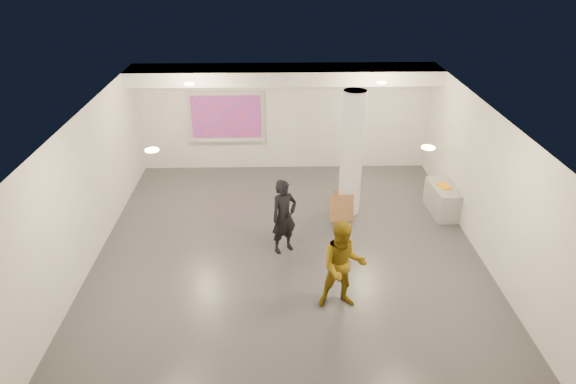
{
  "coord_description": "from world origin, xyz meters",
  "views": [
    {
      "loc": [
        -0.23,
        -9.08,
        6.04
      ],
      "look_at": [
        0.0,
        0.4,
        1.25
      ],
      "focal_mm": 32.0,
      "sensor_mm": 36.0,
      "label": 1
    }
  ],
  "objects_px": {
    "projection_screen": "(226,117)",
    "woman": "(284,217)",
    "column": "(352,154)",
    "credenza": "(442,199)",
    "man": "(343,266)"
  },
  "relations": [
    {
      "from": "projection_screen",
      "to": "woman",
      "type": "bearing_deg",
      "value": -70.7
    },
    {
      "from": "column",
      "to": "projection_screen",
      "type": "height_order",
      "value": "column"
    },
    {
      "from": "projection_screen",
      "to": "credenza",
      "type": "height_order",
      "value": "projection_screen"
    },
    {
      "from": "woman",
      "to": "column",
      "type": "bearing_deg",
      "value": 14.33
    },
    {
      "from": "credenza",
      "to": "man",
      "type": "relative_size",
      "value": 0.7
    },
    {
      "from": "column",
      "to": "credenza",
      "type": "xyz_separation_m",
      "value": [
        2.22,
        -0.1,
        -1.15
      ]
    },
    {
      "from": "projection_screen",
      "to": "woman",
      "type": "height_order",
      "value": "projection_screen"
    },
    {
      "from": "credenza",
      "to": "column",
      "type": "bearing_deg",
      "value": 174.45
    },
    {
      "from": "column",
      "to": "man",
      "type": "height_order",
      "value": "column"
    },
    {
      "from": "woman",
      "to": "credenza",
      "type": "bearing_deg",
      "value": -9.61
    },
    {
      "from": "credenza",
      "to": "woman",
      "type": "xyz_separation_m",
      "value": [
        -3.81,
        -1.57,
        0.46
      ]
    },
    {
      "from": "column",
      "to": "credenza",
      "type": "height_order",
      "value": "column"
    },
    {
      "from": "credenza",
      "to": "man",
      "type": "distance_m",
      "value": 4.44
    },
    {
      "from": "projection_screen",
      "to": "man",
      "type": "relative_size",
      "value": 1.23
    },
    {
      "from": "column",
      "to": "woman",
      "type": "relative_size",
      "value": 1.85
    }
  ]
}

